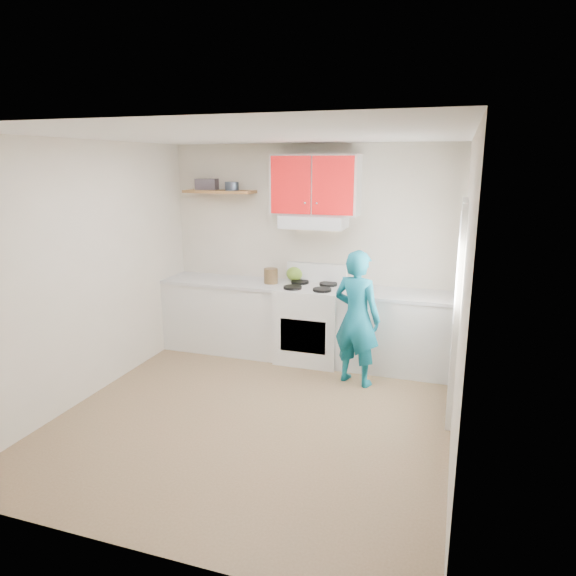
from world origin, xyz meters
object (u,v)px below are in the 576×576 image
(tin, at_px, (232,186))
(person, at_px, (357,318))
(kettle, at_px, (295,274))
(crock, at_px, (271,277))
(stove, at_px, (310,324))

(tin, xyz_separation_m, person, (1.73, -0.66, -1.34))
(tin, distance_m, kettle, 1.34)
(crock, distance_m, person, 1.33)
(stove, xyz_separation_m, person, (0.66, -0.52, 0.29))
(person, bearing_deg, stove, -19.41)
(kettle, bearing_deg, crock, -145.24)
(tin, height_order, crock, tin)
(stove, xyz_separation_m, crock, (-0.52, 0.03, 0.54))
(stove, distance_m, person, 0.89)
(stove, height_order, kettle, kettle)
(tin, distance_m, person, 2.29)
(kettle, distance_m, person, 1.25)
(person, bearing_deg, kettle, -20.85)
(kettle, xyz_separation_m, crock, (-0.24, -0.22, -0.01))
(tin, distance_m, crock, 1.22)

